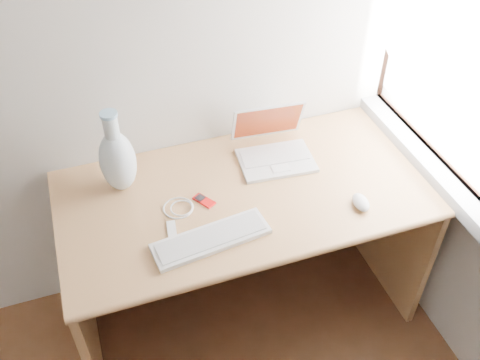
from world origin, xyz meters
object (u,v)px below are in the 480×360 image
object	(u,v)px
laptop	(273,147)
desk	(238,215)
vase	(117,159)
external_keyboard	(211,238)

from	to	relation	value
laptop	desk	bearing A→B (deg)	-152.69
laptop	vase	bearing A→B (deg)	-176.22
laptop	vase	world-z (taller)	vase
external_keyboard	vase	distance (m)	0.48
vase	external_keyboard	bearing A→B (deg)	-56.80
vase	laptop	bearing A→B (deg)	-1.21
desk	external_keyboard	bearing A→B (deg)	-124.38
desk	external_keyboard	distance (m)	0.43
desk	external_keyboard	size ratio (longest dim) A/B	3.34
desk	vase	bearing A→B (deg)	169.09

